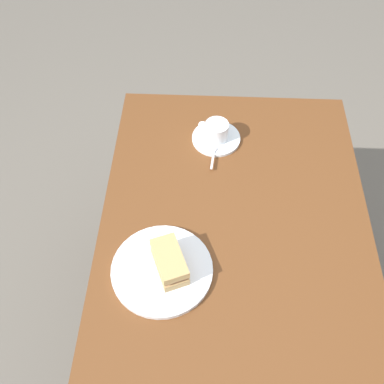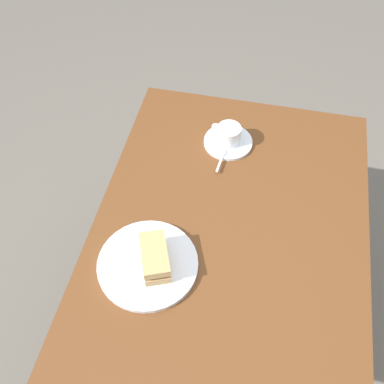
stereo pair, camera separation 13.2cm
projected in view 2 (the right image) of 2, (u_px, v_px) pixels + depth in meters
The scene contains 7 objects.
ground_plane at pixel (217, 330), 1.90m from camera, with size 6.00×6.00×0.00m, color #675F55.
dining_table at pixel (227, 248), 1.36m from camera, with size 1.10×0.77×0.78m.
sandwich_plate at pixel (148, 264), 1.21m from camera, with size 0.27×0.27×0.01m, color white.
sandwich_front at pixel (155, 258), 1.18m from camera, with size 0.14×0.11×0.06m.
coffee_saucer at pixel (228, 142), 1.48m from camera, with size 0.16×0.16×0.01m, color white.
coffee_cup at pixel (228, 134), 1.45m from camera, with size 0.08×0.10×0.06m.
spoon at pixel (222, 156), 1.43m from camera, with size 0.10×0.02×0.01m.
Camera 2 is at (0.69, 0.04, 1.87)m, focal length 42.46 mm.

